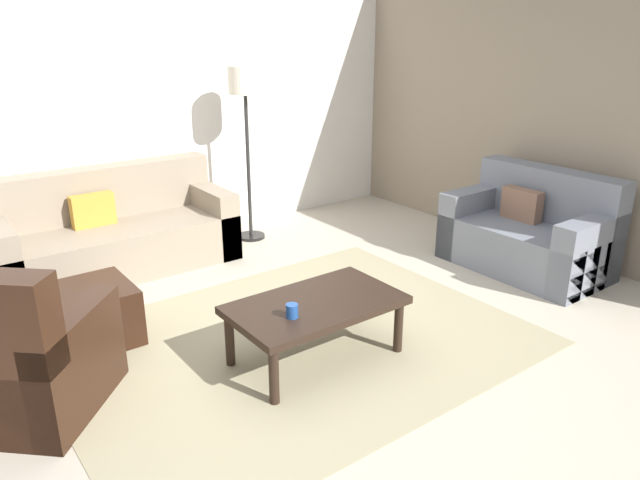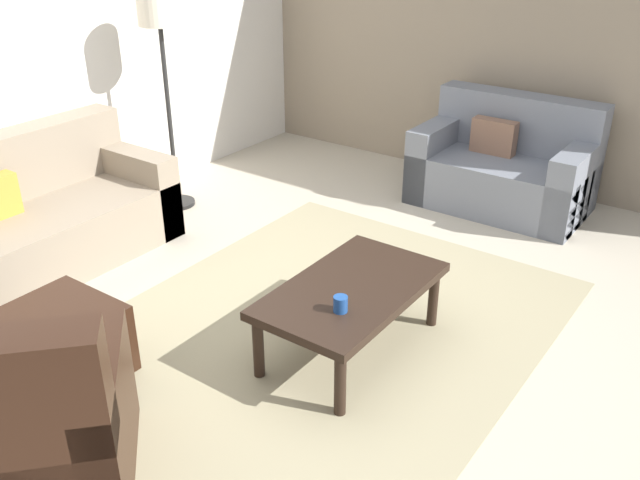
# 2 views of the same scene
# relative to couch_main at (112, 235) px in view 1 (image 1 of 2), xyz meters

# --- Properties ---
(ground_plane) EXTENTS (8.00, 8.00, 0.00)m
(ground_plane) POSITION_rel_couch_main_xyz_m (0.52, -2.12, -0.30)
(ground_plane) COLOR #B2A893
(rear_partition) EXTENTS (6.00, 0.12, 2.80)m
(rear_partition) POSITION_rel_couch_main_xyz_m (0.52, 0.48, 1.10)
(rear_partition) COLOR silver
(rear_partition) RESTS_ON ground_plane
(stone_feature_panel) EXTENTS (0.12, 5.20, 2.80)m
(stone_feature_panel) POSITION_rel_couch_main_xyz_m (3.52, -2.12, 1.10)
(stone_feature_panel) COLOR gray
(stone_feature_panel) RESTS_ON ground_plane
(area_rug) EXTENTS (3.09, 2.36, 0.01)m
(area_rug) POSITION_rel_couch_main_xyz_m (0.52, -2.12, -0.30)
(area_rug) COLOR #9B916F
(area_rug) RESTS_ON ground_plane
(couch_main) EXTENTS (2.04, 0.86, 0.88)m
(couch_main) POSITION_rel_couch_main_xyz_m (0.00, 0.00, 0.00)
(couch_main) COLOR gray
(couch_main) RESTS_ON ground_plane
(couch_loveseat) EXTENTS (0.81, 1.36, 0.88)m
(couch_loveseat) POSITION_rel_couch_main_xyz_m (3.00, -2.25, 0.00)
(couch_loveseat) COLOR slate
(couch_loveseat) RESTS_ON ground_plane
(armchair_leather) EXTENTS (1.13, 1.13, 0.95)m
(armchair_leather) POSITION_rel_couch_main_xyz_m (-1.15, -1.87, 0.01)
(armchair_leather) COLOR black
(armchair_leather) RESTS_ON ground_plane
(ottoman) EXTENTS (0.56, 0.56, 0.40)m
(ottoman) POSITION_rel_couch_main_xyz_m (-0.59, -1.27, -0.10)
(ottoman) COLOR black
(ottoman) RESTS_ON ground_plane
(coffee_table) EXTENTS (1.10, 0.64, 0.41)m
(coffee_table) POSITION_rel_couch_main_xyz_m (0.52, -2.37, 0.06)
(coffee_table) COLOR black
(coffee_table) RESTS_ON ground_plane
(cup) EXTENTS (0.07, 0.07, 0.09)m
(cup) POSITION_rel_couch_main_xyz_m (0.27, -2.46, 0.15)
(cup) COLOR #1E478C
(cup) RESTS_ON coffee_table
(lamp_standing) EXTENTS (0.32, 0.32, 1.71)m
(lamp_standing) POSITION_rel_couch_main_xyz_m (1.39, -0.07, 1.11)
(lamp_standing) COLOR black
(lamp_standing) RESTS_ON ground_plane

